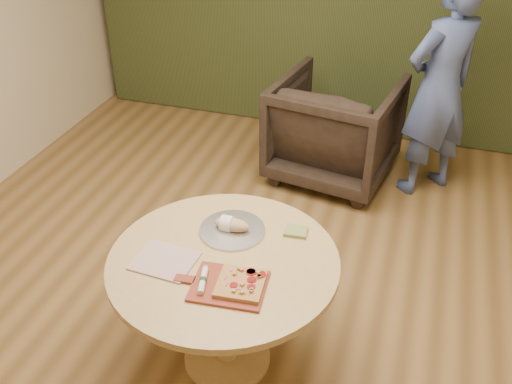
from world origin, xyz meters
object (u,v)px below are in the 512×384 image
object	(u,v)px
serving_tray	(232,230)
pedestal_table	(224,279)
flatbread_pizza	(241,283)
cutlery_roll	(203,280)
pizza_paddle	(227,286)
person_standing	(440,88)
armchair	(336,124)
bread_roll	(231,224)

from	to	relation	value
serving_tray	pedestal_table	bearing A→B (deg)	-81.66
flatbread_pizza	serving_tray	distance (m)	0.45
serving_tray	cutlery_roll	bearing A→B (deg)	-88.75
pizza_paddle	person_standing	bearing A→B (deg)	65.30
serving_tray	armchair	bearing A→B (deg)	83.91
flatbread_pizza	armchair	xyz separation A→B (m)	(0.02, 2.36, -0.29)
pizza_paddle	flatbread_pizza	size ratio (longest dim) A/B	1.91
person_standing	serving_tray	bearing A→B (deg)	20.52
cutlery_roll	bread_roll	world-z (taller)	bread_roll
serving_tray	person_standing	xyz separation A→B (m)	(0.97, 1.99, 0.13)
bread_roll	flatbread_pizza	bearing A→B (deg)	-63.86
flatbread_pizza	armchair	distance (m)	2.37
flatbread_pizza	serving_tray	bearing A→B (deg)	115.12
flatbread_pizza	serving_tray	size ratio (longest dim) A/B	0.67
flatbread_pizza	cutlery_roll	xyz separation A→B (m)	(-0.18, -0.04, 0.00)
pizza_paddle	cutlery_roll	distance (m)	0.12
pedestal_table	person_standing	bearing A→B (deg)	67.15
cutlery_roll	serving_tray	size ratio (longest dim) A/B	0.56
cutlery_roll	flatbread_pizza	bearing A→B (deg)	-2.18
cutlery_roll	bread_roll	xyz separation A→B (m)	(-0.02, 0.44, 0.01)
cutlery_roll	armchair	bearing A→B (deg)	71.34
person_standing	cutlery_roll	bearing A→B (deg)	24.94
cutlery_roll	person_standing	xyz separation A→B (m)	(0.96, 2.43, 0.11)
serving_tray	person_standing	bearing A→B (deg)	64.04
bread_roll	person_standing	xyz separation A→B (m)	(0.98, 1.99, 0.10)
pedestal_table	flatbread_pizza	distance (m)	0.29
armchair	person_standing	distance (m)	0.86
cutlery_roll	armchair	world-z (taller)	armchair
flatbread_pizza	bread_roll	xyz separation A→B (m)	(-0.20, 0.40, 0.02)
serving_tray	bread_roll	distance (m)	0.04
serving_tray	armchair	size ratio (longest dim) A/B	0.37
pizza_paddle	armchair	size ratio (longest dim) A/B	0.47
pizza_paddle	cutlery_roll	xyz separation A→B (m)	(-0.11, -0.02, 0.02)
armchair	person_standing	bearing A→B (deg)	-167.71
bread_roll	armchair	bearing A→B (deg)	83.65
serving_tray	bread_roll	world-z (taller)	bread_roll
cutlery_roll	pizza_paddle	bearing A→B (deg)	-2.46
bread_roll	pizza_paddle	bearing A→B (deg)	-72.63
pedestal_table	person_standing	xyz separation A→B (m)	(0.94, 2.22, 0.28)
cutlery_roll	armchair	distance (m)	2.42
pedestal_table	flatbread_pizza	size ratio (longest dim) A/B	4.93
cutlery_roll	person_standing	bearing A→B (deg)	54.55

